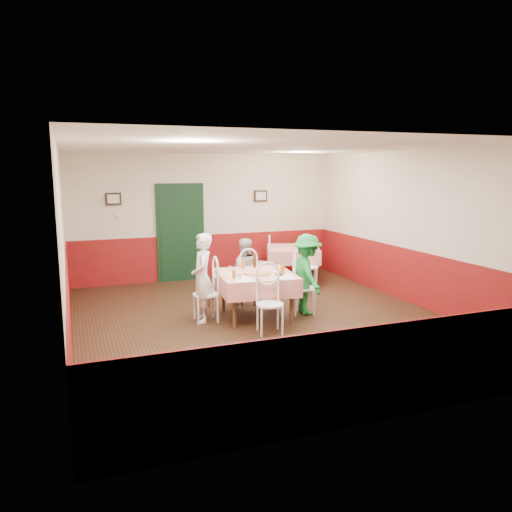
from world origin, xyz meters
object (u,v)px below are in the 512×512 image
object	(u,v)px
chair_left	(206,294)
chair_second_a	(261,263)
wallet	(279,275)
diner_right	(307,274)
chair_near	(270,304)
glass_c	(243,265)
pizza	(257,273)
beer_bottle	(254,262)
second_table	(293,264)
chair_right	(304,288)
chair_second_b	(308,267)
diner_far	(244,271)
chair_far	(245,280)
glass_b	(282,270)
main_table	(256,296)
diner_left	(202,278)
glass_a	(234,274)

from	to	relation	value
chair_left	chair_second_a	world-z (taller)	same
wallet	diner_right	distance (m)	0.65
chair_near	glass_c	bearing A→B (deg)	99.65
pizza	beer_bottle	distance (m)	0.47
beer_bottle	second_table	bearing A→B (deg)	49.43
chair_right	glass_c	distance (m)	1.12
chair_second_b	diner_right	world-z (taller)	diner_right
diner_far	chair_far	bearing A→B (deg)	104.59
chair_far	glass_b	bearing A→B (deg)	97.75
main_table	wallet	bearing A→B (deg)	-47.31
chair_left	diner_right	world-z (taller)	diner_right
second_table	chair_left	world-z (taller)	chair_left
chair_left	diner_left	bearing A→B (deg)	-93.64
pizza	diner_far	distance (m)	0.97
diner_right	main_table	bearing A→B (deg)	87.89
main_table	chair_far	size ratio (longest dim) A/B	1.36
glass_a	beer_bottle	xyz separation A→B (m)	(0.57, 0.59, 0.05)
second_table	diner_left	bearing A→B (deg)	-140.32
chair_far	diner_far	distance (m)	0.17
glass_b	glass_a	bearing A→B (deg)	174.11
glass_b	chair_left	bearing A→B (deg)	162.17
main_table	glass_a	bearing A→B (deg)	-155.54
chair_near	diner_left	bearing A→B (deg)	140.46
second_table	glass_b	xyz separation A→B (m)	(-1.40, -2.58, 0.46)
chair_second_a	chair_second_b	size ratio (longest dim) A/B	1.00
chair_right	beer_bottle	size ratio (longest dim) A/B	4.15
second_table	glass_a	size ratio (longest dim) A/B	9.06
glass_c	diner_far	size ratio (longest dim) A/B	0.11
chair_near	beer_bottle	xyz separation A→B (m)	(0.21, 1.23, 0.42)
beer_bottle	diner_right	distance (m)	0.94
chair_near	glass_b	world-z (taller)	glass_b
diner_right	glass_b	bearing A→B (deg)	113.35
second_table	chair_near	xyz separation A→B (m)	(-1.84, -3.14, 0.08)
chair_second_a	glass_a	xyz separation A→B (m)	(-1.45, -2.50, 0.37)
diner_far	glass_c	bearing A→B (deg)	90.35
chair_second_b	diner_right	xyz separation A→B (m)	(-0.85, -1.64, 0.24)
main_table	diner_far	xyz separation A→B (m)	(0.10, 0.89, 0.24)
glass_a	glass_c	size ratio (longest dim) A/B	0.96
chair_right	chair_second_a	bearing A→B (deg)	16.48
chair_near	pizza	bearing A→B (deg)	93.08
second_table	wallet	world-z (taller)	wallet
chair_far	beer_bottle	distance (m)	0.62
glass_b	wallet	xyz separation A→B (m)	(-0.07, -0.02, -0.07)
chair_second_b	glass_b	world-z (taller)	glass_b
chair_far	chair_second_a	distance (m)	1.71
wallet	pizza	bearing A→B (deg)	144.95
chair_second_a	pizza	bearing A→B (deg)	-1.86
second_table	chair_far	bearing A→B (deg)	-138.77
chair_right	chair_second_a	world-z (taller)	same
chair_second_b	main_table	bearing A→B (deg)	-117.53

